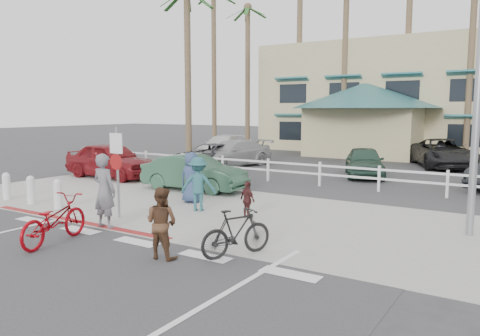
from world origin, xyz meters
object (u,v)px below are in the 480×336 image
Objects in this scene: bike_red at (54,220)px; car_red_compact at (111,160)px; bike_black at (236,233)px; car_white_sedan at (194,173)px; sign_post at (118,168)px.

car_red_compact reaches higher than bike_red.
car_red_compact is (-7.03, 8.09, 0.25)m from bike_red.
bike_red is at bearing 44.38° from bike_black.
bike_red is 10.72m from car_red_compact.
car_red_compact reaches higher than car_white_sedan.
sign_post is 0.61× the size of car_red_compact.
car_white_sedan reaches higher than bike_black.
sign_post is 5.06m from bike_black.
car_white_sedan is at bearing 101.79° from sign_post.
bike_red is 7.67m from car_white_sedan.
car_white_sedan is 0.88× the size of car_red_compact.
sign_post is 0.69× the size of car_white_sedan.
sign_post is at bearing 10.56° from bike_black.
car_red_compact is at bearing -6.29° from bike_black.
bike_black is 0.41× the size of car_white_sedan.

